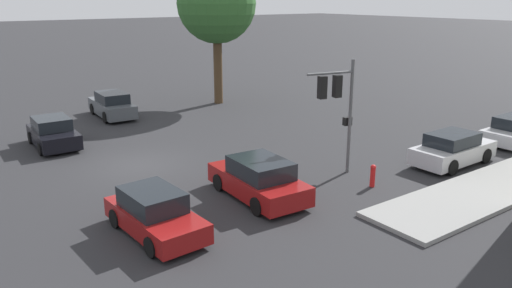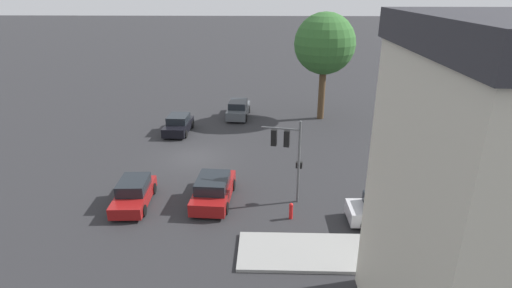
# 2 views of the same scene
# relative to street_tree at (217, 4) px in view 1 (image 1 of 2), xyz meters

# --- Properties ---
(ground_plane) EXTENTS (300.00, 300.00, 0.00)m
(ground_plane) POSITION_rel_street_tree_xyz_m (9.46, -10.07, -6.74)
(ground_plane) COLOR #28282B
(street_tree) EXTENTS (5.33, 5.33, 9.46)m
(street_tree) POSITION_rel_street_tree_xyz_m (0.00, 0.00, 0.00)
(street_tree) COLOR #4C3823
(street_tree) RESTS_ON ground_plane
(traffic_signal) EXTENTS (0.64, 2.30, 4.81)m
(traffic_signal) POSITION_rel_street_tree_xyz_m (15.40, -3.83, -3.45)
(traffic_signal) COLOR #515456
(traffic_signal) RESTS_ON ground_plane
(crossing_car_0) EXTENTS (4.09, 1.98, 1.43)m
(crossing_car_0) POSITION_rel_street_tree_xyz_m (16.09, -12.31, -6.08)
(crossing_car_0) COLOR maroon
(crossing_car_0) RESTS_ON ground_plane
(crossing_car_1) EXTENTS (4.56, 2.06, 1.57)m
(crossing_car_1) POSITION_rel_street_tree_xyz_m (-0.21, -7.63, -6.00)
(crossing_car_1) COLOR #4C5156
(crossing_car_1) RESTS_ON ground_plane
(crossing_car_2) EXTENTS (4.51, 2.22, 1.53)m
(crossing_car_2) POSITION_rel_street_tree_xyz_m (15.63, -7.91, -6.03)
(crossing_car_2) COLOR maroon
(crossing_car_2) RESTS_ON ground_plane
(crossing_car_3) EXTENTS (3.96, 2.03, 1.46)m
(crossing_car_3) POSITION_rel_street_tree_xyz_m (4.24, -12.32, -6.06)
(crossing_car_3) COLOR black
(crossing_car_3) RESTS_ON ground_plane
(parked_car_0) EXTENTS (1.89, 4.28, 1.47)m
(parked_car_0) POSITION_rel_street_tree_xyz_m (17.60, 1.37, -6.05)
(parked_car_0) COLOR #B7B7BC
(parked_car_0) RESTS_ON ground_plane
(fire_hydrant) EXTENTS (0.22, 0.22, 0.92)m
(fire_hydrant) POSITION_rel_street_tree_xyz_m (17.38, -3.63, -6.25)
(fire_hydrant) COLOR red
(fire_hydrant) RESTS_ON ground_plane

